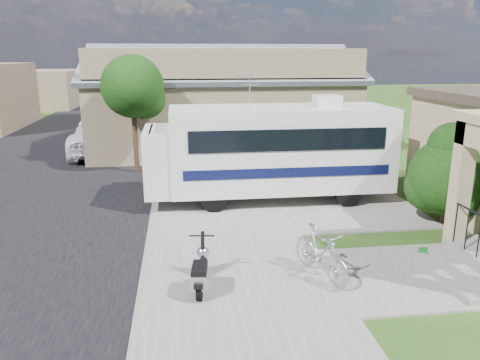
{
  "coord_description": "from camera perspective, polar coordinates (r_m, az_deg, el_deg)",
  "views": [
    {
      "loc": [
        -2.07,
        -9.52,
        4.58
      ],
      "look_at": [
        -0.5,
        2.5,
        1.3
      ],
      "focal_mm": 35.0,
      "sensor_mm": 36.0,
      "label": 1
    }
  ],
  "objects": [
    {
      "name": "ground",
      "position": [
        10.77,
        4.43,
        -10.08
      ],
      "size": [
        120.0,
        120.0,
        0.0
      ],
      "primitive_type": "plane",
      "color": "#1A3B10"
    },
    {
      "name": "street_slab",
      "position": [
        20.78,
        -22.39,
        1.27
      ],
      "size": [
        9.0,
        80.0,
        0.02
      ],
      "primitive_type": "cube",
      "color": "black",
      "rests_on": "ground"
    },
    {
      "name": "sidewalk_slab",
      "position": [
        20.08,
        -4.19,
        1.99
      ],
      "size": [
        4.0,
        80.0,
        0.06
      ],
      "primitive_type": "cube",
      "color": "#67645C",
      "rests_on": "ground"
    },
    {
      "name": "driveway_slab",
      "position": [
        15.17,
        6.53,
        -2.44
      ],
      "size": [
        7.0,
        6.0,
        0.05
      ],
      "primitive_type": "cube",
      "color": "#67645C",
      "rests_on": "ground"
    },
    {
      "name": "walk_slab",
      "position": [
        10.91,
        21.46,
        -10.66
      ],
      "size": [
        4.0,
        3.0,
        0.05
      ],
      "primitive_type": "cube",
      "color": "#67645C",
      "rests_on": "ground"
    },
    {
      "name": "warehouse",
      "position": [
        23.73,
        -2.41,
        8.85
      ],
      "size": [
        12.5,
        8.4,
        5.04
      ],
      "color": "#7B694D",
      "rests_on": "ground"
    },
    {
      "name": "distant_bldg_near",
      "position": [
        45.5,
        -24.31,
        10.07
      ],
      "size": [
        8.0,
        7.0,
        3.2
      ],
      "primitive_type": "cube",
      "color": "#7B694D",
      "rests_on": "ground"
    },
    {
      "name": "street_tree_a",
      "position": [
        18.69,
        -12.63,
        10.69
      ],
      "size": [
        2.44,
        2.4,
        4.58
      ],
      "color": "black",
      "rests_on": "ground"
    },
    {
      "name": "street_tree_b",
      "position": [
        28.65,
        -10.94,
        12.49
      ],
      "size": [
        2.44,
        2.4,
        4.73
      ],
      "color": "black",
      "rests_on": "ground"
    },
    {
      "name": "street_tree_c",
      "position": [
        37.64,
        -10.15,
        12.66
      ],
      "size": [
        2.44,
        2.4,
        4.42
      ],
      "color": "black",
      "rests_on": "ground"
    },
    {
      "name": "motorhome",
      "position": [
        14.81,
        3.79,
        3.82
      ],
      "size": [
        7.64,
        2.51,
        3.92
      ],
      "rotation": [
        0.0,
        0.0,
        0.0
      ],
      "color": "silver",
      "rests_on": "ground"
    },
    {
      "name": "shrub",
      "position": [
        13.9,
        24.15,
        0.79
      ],
      "size": [
        2.31,
        2.21,
        2.84
      ],
      "color": "black",
      "rests_on": "ground"
    },
    {
      "name": "scooter",
      "position": [
        9.4,
        -4.8,
        -11.06
      ],
      "size": [
        0.55,
        1.48,
        0.97
      ],
      "rotation": [
        0.0,
        0.0,
        -0.12
      ],
      "color": "black",
      "rests_on": "ground"
    },
    {
      "name": "bicycle",
      "position": [
        9.96,
        9.75,
        -9.04
      ],
      "size": [
        1.07,
        1.86,
        1.08
      ],
      "primitive_type": "imported",
      "rotation": [
        0.0,
        0.0,
        0.34
      ],
      "color": "#A6A6AE",
      "rests_on": "ground"
    },
    {
      "name": "pickup_truck",
      "position": [
        23.14,
        -16.43,
        5.16
      ],
      "size": [
        3.2,
        6.08,
        1.63
      ],
      "primitive_type": "imported",
      "rotation": [
        0.0,
        0.0,
        3.23
      ],
      "color": "white",
      "rests_on": "ground"
    },
    {
      "name": "van",
      "position": [
        29.81,
        -15.87,
        7.26
      ],
      "size": [
        2.82,
        5.65,
        1.58
      ],
      "primitive_type": "imported",
      "rotation": [
        0.0,
        0.0,
        -0.12
      ],
      "color": "white",
      "rests_on": "ground"
    },
    {
      "name": "garden_hose",
      "position": [
        11.82,
        21.69,
        -8.38
      ],
      "size": [
        0.35,
        0.35,
        0.16
      ],
      "primitive_type": "cylinder",
      "color": "#13631F",
      "rests_on": "ground"
    }
  ]
}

